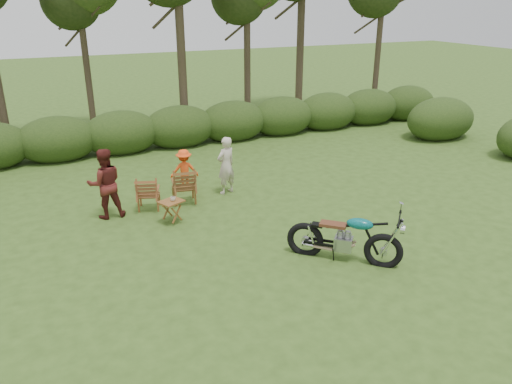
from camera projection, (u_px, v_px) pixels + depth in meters
name	position (u px, v px, depth m)	size (l,w,h in m)	color
ground	(308.00, 258.00, 9.95)	(80.00, 80.00, 0.00)	#304818
tree_line	(182.00, 30.00, 17.01)	(22.52, 11.62, 8.14)	#33271C
motorcycle	(342.00, 259.00, 9.92)	(2.15, 0.82, 1.23)	#0B9A9B
lawn_chair_right	(185.00, 202.00, 12.67)	(0.64, 0.64, 0.93)	#5A3716
lawn_chair_left	(150.00, 209.00, 12.29)	(0.59, 0.59, 0.85)	brown
side_table	(172.00, 212.00, 11.43)	(0.52, 0.44, 0.54)	brown
cup	(173.00, 199.00, 11.32)	(0.12, 0.12, 0.10)	#C0B69E
adult_a	(227.00, 193.00, 13.28)	(0.56, 0.37, 1.53)	beige
adult_b	(109.00, 217.00, 11.84)	(0.81, 0.63, 1.67)	#541B18
child	(185.00, 190.00, 13.44)	(0.74, 0.43, 1.14)	#F74C17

